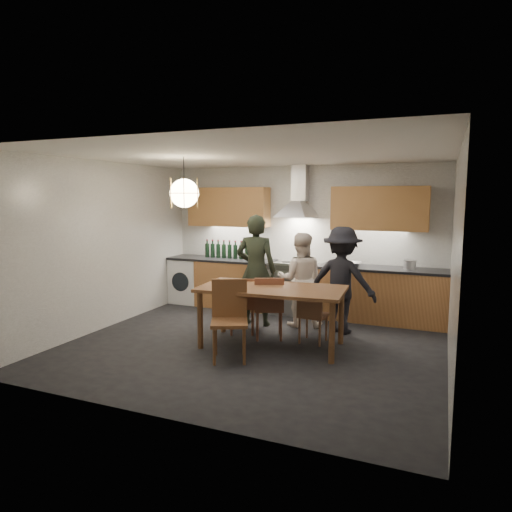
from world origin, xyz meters
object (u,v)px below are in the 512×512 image
at_px(chair_back_left, 242,302).
at_px(chair_front, 229,314).
at_px(person_mid, 300,280).
at_px(person_right, 342,280).
at_px(mixing_bowl, 352,264).
at_px(person_left, 256,270).
at_px(dining_table, 272,294).
at_px(stock_pot, 410,265).
at_px(wine_bottles, 230,249).

xyz_separation_m(chair_back_left, chair_front, (0.26, -0.97, 0.08)).
height_order(person_mid, person_right, person_right).
distance_m(chair_back_left, mixing_bowl, 2.04).
relative_size(person_left, person_right, 1.10).
relative_size(chair_back_left, person_mid, 0.57).
bearing_deg(mixing_bowl, chair_back_left, -132.76).
bearing_deg(dining_table, person_mid, 82.92).
distance_m(person_left, mixing_bowl, 1.63).
xyz_separation_m(chair_front, person_mid, (0.40, 1.74, 0.17)).
bearing_deg(person_right, stock_pot, -130.06).
relative_size(chair_front, mixing_bowl, 3.15).
bearing_deg(wine_bottles, person_mid, -26.65).
xyz_separation_m(mixing_bowl, wine_bottles, (-2.32, 0.13, 0.13)).
bearing_deg(person_left, chair_front, 93.30).
distance_m(person_mid, wine_bottles, 1.86).
distance_m(person_right, wine_bottles, 2.52).
xyz_separation_m(chair_back_left, person_left, (-0.01, 0.56, 0.40)).
height_order(chair_back_left, person_mid, person_mid).
bearing_deg(person_right, dining_table, 58.88).
bearing_deg(dining_table, person_left, 119.98).
distance_m(dining_table, person_right, 1.25).
bearing_deg(mixing_bowl, person_left, -146.60).
height_order(dining_table, person_left, person_left).
relative_size(chair_back_left, wine_bottles, 0.83).
xyz_separation_m(person_right, mixing_bowl, (0.00, 0.80, 0.13)).
distance_m(chair_front, mixing_bowl, 2.69).
bearing_deg(mixing_bowl, person_mid, -134.88).
bearing_deg(chair_front, dining_table, 36.67).
bearing_deg(person_mid, chair_front, 61.73).
xyz_separation_m(chair_back_left, stock_pot, (2.25, 1.55, 0.48)).
bearing_deg(stock_pot, person_mid, -153.84).
xyz_separation_m(chair_back_left, person_right, (1.35, 0.66, 0.31)).
bearing_deg(person_mid, dining_table, 71.57).
height_order(person_left, mixing_bowl, person_left).
height_order(person_left, person_mid, person_left).
relative_size(chair_front, wine_bottles, 0.97).
bearing_deg(person_mid, wine_bottles, -41.97).
height_order(chair_back_left, stock_pot, stock_pot).
bearing_deg(person_left, stock_pot, -163.10).
relative_size(person_left, stock_pot, 9.16).
xyz_separation_m(person_right, wine_bottles, (-2.32, 0.93, 0.26)).
bearing_deg(mixing_bowl, dining_table, -112.47).
bearing_deg(person_mid, person_left, 1.79).
xyz_separation_m(dining_table, chair_back_left, (-0.60, 0.34, -0.24)).
height_order(dining_table, mixing_bowl, mixing_bowl).
height_order(chair_front, person_mid, person_mid).
height_order(dining_table, chair_front, chair_front).
distance_m(dining_table, chair_back_left, 0.74).
distance_m(chair_front, person_right, 1.98).
bearing_deg(mixing_bowl, stock_pot, 5.85).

